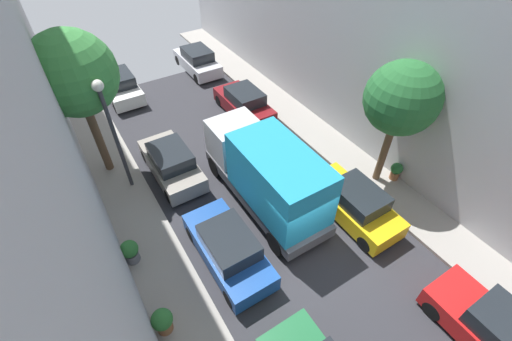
{
  "coord_description": "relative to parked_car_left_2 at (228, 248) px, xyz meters",
  "views": [
    {
      "loc": [
        -5.64,
        -5.23,
        11.34
      ],
      "look_at": [
        0.45,
        4.53,
        0.5
      ],
      "focal_mm": 24.26,
      "sensor_mm": 36.0,
      "label": 1
    }
  ],
  "objects": [
    {
      "name": "ground",
      "position": [
        2.7,
        -1.38,
        -0.72
      ],
      "size": [
        32.0,
        32.0,
        0.0
      ],
      "primitive_type": "plane",
      "color": "#2D2D33"
    },
    {
      "name": "delivery_truck",
      "position": [
        2.7,
        1.62,
        1.07
      ],
      "size": [
        2.26,
        6.6,
        3.38
      ],
      "color": "#4C4C51",
      "rests_on": "ground"
    },
    {
      "name": "parked_car_right_1",
      "position": [
        5.4,
        -6.95,
        0.0
      ],
      "size": [
        1.78,
        4.2,
        1.57
      ],
      "color": "red",
      "rests_on": "ground"
    },
    {
      "name": "parked_car_right_2",
      "position": [
        5.4,
        -0.81,
        0.0
      ],
      "size": [
        1.78,
        4.2,
        1.57
      ],
      "color": "gold",
      "rests_on": "ground"
    },
    {
      "name": "potted_plant_3",
      "position": [
        -2.97,
        -1.23,
        -0.02
      ],
      "size": [
        0.67,
        0.67,
        0.99
      ],
      "color": "brown",
      "rests_on": "sidewalk_left"
    },
    {
      "name": "lamp_post",
      "position": [
        -1.9,
        5.69,
        2.88
      ],
      "size": [
        0.44,
        0.44,
        5.21
      ],
      "color": "#333338",
      "rests_on": "sidewalk_left"
    },
    {
      "name": "parked_car_left_2",
      "position": [
        0.0,
        0.0,
        0.0
      ],
      "size": [
        1.78,
        4.2,
        1.57
      ],
      "color": "#194799",
      "rests_on": "ground"
    },
    {
      "name": "street_tree_1",
      "position": [
        7.8,
        0.14,
        3.6
      ],
      "size": [
        2.9,
        2.9,
        5.65
      ],
      "color": "brown",
      "rests_on": "sidewalk_right"
    },
    {
      "name": "parked_car_right_4",
      "position": [
        5.4,
        14.25,
        0.0
      ],
      "size": [
        1.78,
        4.2,
        1.57
      ],
      "color": "silver",
      "rests_on": "ground"
    },
    {
      "name": "potted_plant_1",
      "position": [
        -3.06,
        1.79,
        -0.03
      ],
      "size": [
        0.65,
        0.65,
        1.0
      ],
      "color": "slate",
      "rests_on": "sidewalk_left"
    },
    {
      "name": "sidewalk_left",
      "position": [
        -2.3,
        -1.38,
        -0.64
      ],
      "size": [
        2.0,
        44.0,
        0.15
      ],
      "primitive_type": "cube",
      "color": "gray",
      "rests_on": "ground"
    },
    {
      "name": "parked_car_right_3",
      "position": [
        5.4,
        8.02,
        0.0
      ],
      "size": [
        1.78,
        4.2,
        1.57
      ],
      "color": "maroon",
      "rests_on": "ground"
    },
    {
      "name": "sidewalk_right",
      "position": [
        7.7,
        -1.38,
        -0.64
      ],
      "size": [
        2.0,
        44.0,
        0.15
      ],
      "primitive_type": "cube",
      "color": "gray",
      "rests_on": "ground"
    },
    {
      "name": "street_tree_0",
      "position": [
        -2.45,
        7.33,
        4.26
      ],
      "size": [
        3.35,
        3.35,
        6.55
      ],
      "color": "brown",
      "rests_on": "sidewalk_left"
    },
    {
      "name": "potted_plant_2",
      "position": [
        8.45,
        -0.32,
        -0.09
      ],
      "size": [
        0.53,
        0.53,
        0.87
      ],
      "color": "brown",
      "rests_on": "sidewalk_right"
    },
    {
      "name": "parked_car_left_4",
      "position": [
        0.0,
        13.68,
        0.0
      ],
      "size": [
        1.78,
        4.2,
        1.57
      ],
      "color": "white",
      "rests_on": "ground"
    },
    {
      "name": "parked_car_left_3",
      "position": [
        0.0,
        5.44,
        0.0
      ],
      "size": [
        1.78,
        4.2,
        1.57
      ],
      "color": "gray",
      "rests_on": "ground"
    }
  ]
}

